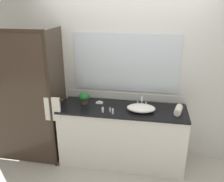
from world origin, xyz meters
TOP-DOWN VIEW (x-y plane):
  - ground_plane at (0.00, 0.00)m, footprint 8.00×8.00m
  - wall_back_with_mirror at (0.00, 0.34)m, footprint 4.40×0.06m
  - vanity_cabinet at (0.00, 0.01)m, footprint 1.80×0.58m
  - shower_enclosure at (-1.27, -0.19)m, footprint 1.20×0.59m
  - sink_basin at (0.26, -0.05)m, footprint 0.39×0.27m
  - faucet at (0.26, 0.12)m, footprint 0.17×0.15m
  - potted_plant at (-0.57, 0.06)m, footprint 0.15×0.15m
  - soap_dish at (-0.36, 0.12)m, footprint 0.10×0.07m
  - amenity_bottle_shampoo at (-0.15, -0.15)m, footprint 0.02×0.02m
  - amenity_bottle_lotion at (-0.25, -0.18)m, footprint 0.03×0.03m
  - amenity_bottle_body_wash at (-0.10, -0.20)m, footprint 0.03×0.03m
  - rolled_towel_near_edge at (0.76, -0.03)m, footprint 0.14×0.24m

SIDE VIEW (x-z plane):
  - ground_plane at x=0.00m, z-range 0.00..0.00m
  - vanity_cabinet at x=0.00m, z-range 0.00..0.90m
  - soap_dish at x=-0.36m, z-range 0.90..0.93m
  - amenity_bottle_lotion at x=-0.25m, z-range 0.90..0.98m
  - amenity_bottle_body_wash at x=-0.10m, z-range 0.90..0.98m
  - amenity_bottle_shampoo at x=-0.15m, z-range 0.90..0.98m
  - sink_basin at x=0.26m, z-range 0.90..0.99m
  - rolled_towel_near_edge at x=0.76m, z-range 0.90..0.99m
  - faucet at x=0.26m, z-range 0.88..1.03m
  - potted_plant at x=-0.57m, z-range 0.91..1.09m
  - shower_enclosure at x=-1.27m, z-range 0.02..2.02m
  - wall_back_with_mirror at x=0.00m, z-range 0.00..2.60m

